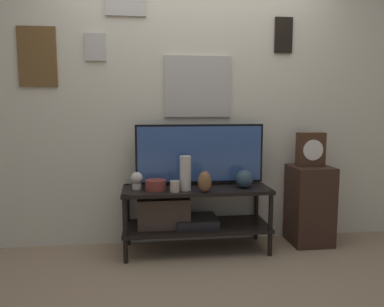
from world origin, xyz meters
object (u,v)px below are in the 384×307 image
object	(u,v)px
candle_jar	(175,186)
mantel_clock	(311,149)
vase_tall_ceramic	(185,173)
vase_urn_stoneware	(205,182)
vase_round_glass	(244,179)
decorative_bust	(137,180)
television	(200,154)
vase_wide_bowl	(156,185)

from	to	relation	value
candle_jar	mantel_clock	distance (m)	1.30
vase_tall_ceramic	candle_jar	bearing A→B (deg)	-151.12
mantel_clock	vase_urn_stoneware	bearing A→B (deg)	-166.38
vase_round_glass	vase_tall_ceramic	world-z (taller)	vase_tall_ceramic
decorative_bust	mantel_clock	xyz separation A→B (m)	(1.57, 0.06, 0.23)
vase_round_glass	vase_tall_ceramic	distance (m)	0.52
vase_urn_stoneware	candle_jar	size ratio (longest dim) A/B	1.86
television	candle_jar	xyz separation A→B (m)	(-0.25, -0.25, -0.23)
vase_tall_ceramic	candle_jar	distance (m)	0.14
vase_urn_stoneware	candle_jar	xyz separation A→B (m)	(-0.24, 0.04, -0.04)
vase_round_glass	candle_jar	bearing A→B (deg)	-172.23
television	decorative_bust	bearing A→B (deg)	-169.67
television	vase_round_glass	distance (m)	0.45
mantel_clock	vase_round_glass	bearing A→B (deg)	-168.93
vase_tall_ceramic	mantel_clock	bearing A→B (deg)	7.75
vase_round_glass	decorative_bust	distance (m)	0.92
vase_wide_bowl	vase_tall_ceramic	world-z (taller)	vase_tall_ceramic
vase_tall_ceramic	candle_jar	xyz separation A→B (m)	(-0.09, -0.05, -0.10)
vase_tall_ceramic	decorative_bust	xyz separation A→B (m)	(-0.40, 0.10, -0.06)
vase_tall_ceramic	decorative_bust	distance (m)	0.42
vase_round_glass	vase_tall_ceramic	bearing A→B (deg)	-176.50
vase_round_glass	candle_jar	xyz separation A→B (m)	(-0.61, -0.08, -0.03)
candle_jar	mantel_clock	world-z (taller)	mantel_clock
vase_wide_bowl	vase_tall_ceramic	xyz separation A→B (m)	(0.25, -0.04, 0.10)
television	vase_tall_ceramic	world-z (taller)	television
vase_wide_bowl	vase_tall_ceramic	distance (m)	0.27
vase_tall_ceramic	vase_wide_bowl	bearing A→B (deg)	170.75
vase_round_glass	vase_tall_ceramic	size ratio (longest dim) A/B	0.54
vase_wide_bowl	television	bearing A→B (deg)	21.41
vase_urn_stoneware	vase_tall_ceramic	world-z (taller)	vase_tall_ceramic
vase_urn_stoneware	vase_wide_bowl	bearing A→B (deg)	162.16
vase_round_glass	decorative_bust	size ratio (longest dim) A/B	1.06
vase_tall_ceramic	television	bearing A→B (deg)	52.36
vase_tall_ceramic	mantel_clock	size ratio (longest dim) A/B	0.95
mantel_clock	vase_wide_bowl	bearing A→B (deg)	-175.21
television	vase_wide_bowl	world-z (taller)	television
television	vase_urn_stoneware	size ratio (longest dim) A/B	6.55
television	vase_tall_ceramic	bearing A→B (deg)	-127.64
vase_urn_stoneware	mantel_clock	size ratio (longest dim) A/B	0.57
vase_urn_stoneware	candle_jar	bearing A→B (deg)	171.63
vase_wide_bowl	mantel_clock	xyz separation A→B (m)	(1.41, 0.12, 0.27)
candle_jar	vase_urn_stoneware	bearing A→B (deg)	-8.37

